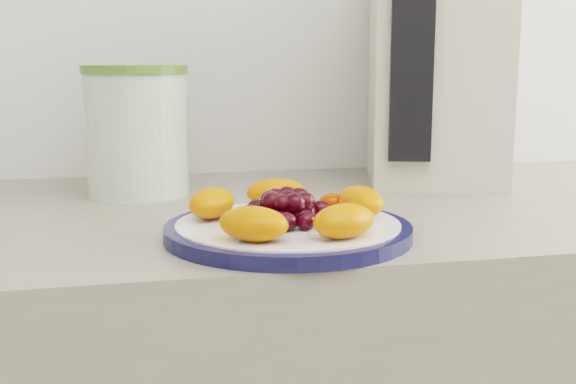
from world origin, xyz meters
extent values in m
cylinder|color=#11143B|center=(-0.08, 1.02, 0.91)|extent=(0.26, 0.26, 0.01)
cylinder|color=white|center=(-0.08, 1.02, 0.91)|extent=(0.24, 0.24, 0.02)
cylinder|color=#336014|center=(-0.23, 1.32, 0.98)|extent=(0.18, 0.18, 0.17)
cylinder|color=#50732E|center=(-0.23, 1.32, 1.07)|extent=(0.19, 0.19, 0.01)
cube|color=beige|center=(0.23, 1.36, 1.07)|extent=(0.26, 0.32, 0.34)
cube|color=black|center=(0.15, 1.23, 1.07)|extent=(0.06, 0.04, 0.25)
ellipsoid|color=#DB5406|center=(0.01, 1.04, 0.93)|extent=(0.06, 0.08, 0.03)
ellipsoid|color=#DB5406|center=(-0.07, 1.11, 0.93)|extent=(0.07, 0.05, 0.03)
ellipsoid|color=#DB5406|center=(-0.15, 1.07, 0.93)|extent=(0.07, 0.08, 0.03)
ellipsoid|color=#DB5406|center=(-0.13, 0.95, 0.93)|extent=(0.08, 0.08, 0.03)
ellipsoid|color=#DB5406|center=(-0.04, 0.95, 0.93)|extent=(0.08, 0.07, 0.03)
ellipsoid|color=black|center=(-0.08, 1.02, 0.93)|extent=(0.02, 0.02, 0.02)
ellipsoid|color=black|center=(-0.06, 1.02, 0.93)|extent=(0.02, 0.02, 0.02)
ellipsoid|color=black|center=(-0.07, 1.04, 0.93)|extent=(0.02, 0.02, 0.02)
ellipsoid|color=black|center=(-0.09, 1.04, 0.93)|extent=(0.02, 0.02, 0.02)
ellipsoid|color=black|center=(-0.10, 1.02, 0.93)|extent=(0.02, 0.02, 0.02)
ellipsoid|color=black|center=(-0.09, 1.01, 0.93)|extent=(0.02, 0.02, 0.02)
ellipsoid|color=black|center=(-0.07, 1.01, 0.93)|extent=(0.02, 0.02, 0.02)
ellipsoid|color=black|center=(-0.04, 1.03, 0.93)|extent=(0.02, 0.02, 0.02)
ellipsoid|color=black|center=(-0.05, 1.05, 0.93)|extent=(0.02, 0.02, 0.02)
ellipsoid|color=black|center=(-0.07, 1.06, 0.93)|extent=(0.02, 0.02, 0.02)
ellipsoid|color=black|center=(-0.09, 1.06, 0.93)|extent=(0.02, 0.02, 0.02)
ellipsoid|color=black|center=(-0.10, 1.05, 0.93)|extent=(0.02, 0.02, 0.02)
ellipsoid|color=black|center=(-0.11, 1.03, 0.93)|extent=(0.02, 0.02, 0.02)
ellipsoid|color=black|center=(-0.11, 1.01, 0.93)|extent=(0.02, 0.02, 0.02)
ellipsoid|color=black|center=(-0.10, 1.00, 0.93)|extent=(0.02, 0.02, 0.02)
ellipsoid|color=black|center=(-0.09, 0.99, 0.93)|extent=(0.02, 0.02, 0.02)
ellipsoid|color=black|center=(-0.07, 0.99, 0.93)|extent=(0.02, 0.02, 0.02)
ellipsoid|color=black|center=(-0.08, 1.02, 0.94)|extent=(0.02, 0.02, 0.02)
ellipsoid|color=black|center=(-0.06, 1.04, 0.94)|extent=(0.02, 0.02, 0.02)
ellipsoid|color=black|center=(-0.07, 1.04, 0.94)|extent=(0.02, 0.02, 0.02)
ellipsoid|color=black|center=(-0.09, 1.04, 0.94)|extent=(0.02, 0.02, 0.02)
ellipsoid|color=black|center=(-0.09, 1.03, 0.94)|extent=(0.02, 0.02, 0.02)
ellipsoid|color=black|center=(-0.09, 1.02, 0.94)|extent=(0.02, 0.02, 0.02)
ellipsoid|color=black|center=(-0.09, 1.01, 0.94)|extent=(0.02, 0.02, 0.02)
ellipsoid|color=black|center=(-0.07, 1.01, 0.94)|extent=(0.02, 0.02, 0.02)
ellipsoid|color=black|center=(-0.06, 1.01, 0.94)|extent=(0.02, 0.02, 0.02)
ellipsoid|color=red|center=(-0.02, 1.06, 0.93)|extent=(0.03, 0.03, 0.02)
ellipsoid|color=red|center=(0.01, 1.06, 0.93)|extent=(0.04, 0.03, 0.02)
ellipsoid|color=red|center=(-0.01, 1.03, 0.93)|extent=(0.04, 0.04, 0.02)
camera|label=1|loc=(-0.24, 0.29, 1.09)|focal=45.00mm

